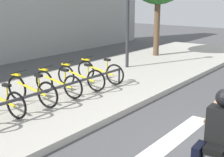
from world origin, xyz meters
TOP-DOWN VIEW (x-y plane):
  - sidewalk at (0.00, 5.27)m, footprint 24.00×4.40m
  - crosswalk_stripe_3 at (0.31, 0.80)m, footprint 2.80×0.40m
  - crosswalk_stripe_4 at (0.31, 1.60)m, footprint 2.80×0.40m
  - motorcycle at (-0.40, 0.44)m, footprint 2.26×0.65m
  - rider at (-0.48, 0.44)m, footprint 0.64×0.56m
  - bicycle_2 at (-1.22, 5.07)m, footprint 0.48×1.64m
  - bicycle_3 at (-0.36, 5.07)m, footprint 0.48×1.70m
  - bicycle_4 at (0.50, 5.07)m, footprint 0.48×1.63m
  - bicycle_5 at (1.35, 5.07)m, footprint 0.48×1.69m
  - bicycle_6 at (2.21, 5.07)m, footprint 0.48×1.70m
  - bike_rack at (-0.36, 4.52)m, footprint 5.74×0.07m
  - street_lamp at (4.50, 5.67)m, footprint 0.28×0.28m

SIDE VIEW (x-z plane):
  - crosswalk_stripe_3 at x=0.31m, z-range 0.00..0.01m
  - crosswalk_stripe_4 at x=0.31m, z-range 0.00..0.01m
  - sidewalk at x=0.00m, z-range 0.00..0.15m
  - motorcycle at x=-0.40m, z-range -0.15..1.06m
  - bicycle_2 at x=-1.22m, z-range 0.12..0.86m
  - bicycle_5 at x=1.35m, z-range 0.12..0.87m
  - bicycle_4 at x=0.50m, z-range 0.12..0.88m
  - bicycle_6 at x=2.21m, z-range 0.12..0.88m
  - bicycle_3 at x=-0.36m, z-range 0.11..0.90m
  - bike_rack at x=-0.36m, z-range 0.33..0.82m
  - rider at x=-0.48m, z-range 0.10..1.54m
  - street_lamp at x=4.50m, z-range 0.44..4.27m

